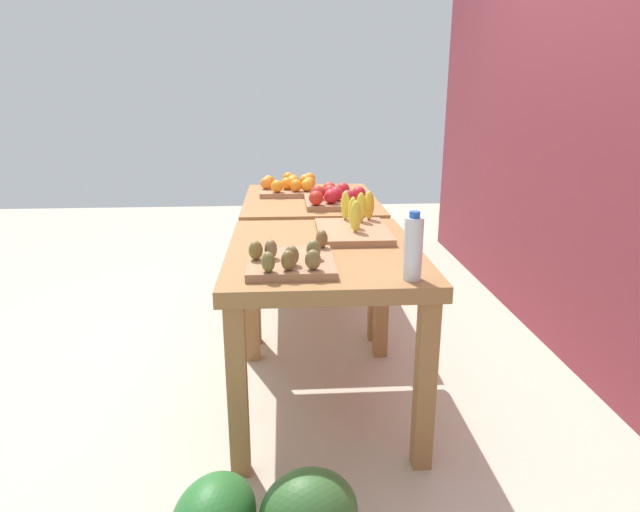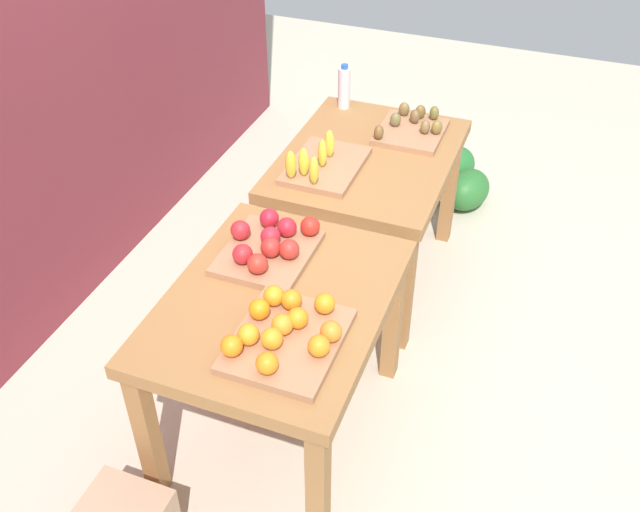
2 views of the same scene
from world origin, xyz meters
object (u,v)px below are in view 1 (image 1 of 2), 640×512
object	(u,v)px
cardboard_produce_box	(344,254)
orange_bin	(290,186)
display_table_left	(310,215)
apple_bin	(335,197)
water_bottle	(413,248)
banana_crate	(354,226)
kiwi_bin	(291,260)
display_table_right	(323,272)

from	to	relation	value
cardboard_produce_box	orange_bin	bearing A→B (deg)	-35.03
display_table_left	cardboard_produce_box	world-z (taller)	display_table_left
apple_bin	orange_bin	bearing A→B (deg)	-149.78
water_bottle	display_table_left	bearing A→B (deg)	-169.81
banana_crate	kiwi_bin	size ratio (longest dim) A/B	1.22
apple_bin	banana_crate	xyz separation A→B (m)	(0.66, 0.03, -0.01)
orange_bin	cardboard_produce_box	xyz separation A→B (m)	(-0.60, 0.42, -0.65)
display_table_left	water_bottle	world-z (taller)	water_bottle
kiwi_bin	banana_crate	bearing A→B (deg)	149.09
display_table_right	cardboard_produce_box	bearing A→B (deg)	171.10
orange_bin	banana_crate	distance (m)	1.12
display_table_left	display_table_right	distance (m)	1.12
display_table_right	banana_crate	xyz separation A→B (m)	(-0.23, 0.16, 0.15)
orange_bin	cardboard_produce_box	bearing A→B (deg)	144.97
banana_crate	orange_bin	bearing A→B (deg)	-165.83
display_table_right	apple_bin	distance (m)	0.91
display_table_right	kiwi_bin	distance (m)	0.33
apple_bin	cardboard_produce_box	xyz separation A→B (m)	(-1.02, 0.17, -0.65)
display_table_right	water_bottle	bearing A→B (deg)	33.08
banana_crate	kiwi_bin	xyz separation A→B (m)	(0.49, -0.30, -0.01)
banana_crate	water_bottle	distance (m)	0.67
orange_bin	kiwi_bin	distance (m)	1.59
display_table_right	cardboard_produce_box	size ratio (longest dim) A/B	2.60
orange_bin	cardboard_produce_box	distance (m)	0.98
orange_bin	apple_bin	world-z (taller)	apple_bin
banana_crate	kiwi_bin	world-z (taller)	banana_crate
kiwi_bin	water_bottle	bearing A→B (deg)	69.27
display_table_left	water_bottle	size ratio (longest dim) A/B	4.31
display_table_right	display_table_left	bearing A→B (deg)	180.00
display_table_left	water_bottle	xyz separation A→B (m)	(1.55, 0.28, 0.22)
apple_bin	display_table_left	bearing A→B (deg)	-150.73
kiwi_bin	water_bottle	xyz separation A→B (m)	(0.16, 0.42, 0.08)
orange_bin	banana_crate	xyz separation A→B (m)	(1.09, 0.28, -0.01)
display_table_right	orange_bin	world-z (taller)	orange_bin
apple_bin	water_bottle	distance (m)	1.33
banana_crate	water_bottle	size ratio (longest dim) A/B	1.82
kiwi_bin	cardboard_produce_box	xyz separation A→B (m)	(-2.18, 0.44, -0.63)
display_table_right	banana_crate	world-z (taller)	banana_crate
orange_bin	water_bottle	bearing A→B (deg)	12.84
display_table_left	apple_bin	bearing A→B (deg)	29.27
water_bottle	cardboard_produce_box	xyz separation A→B (m)	(-2.34, 0.02, -0.72)
water_bottle	banana_crate	bearing A→B (deg)	-169.41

